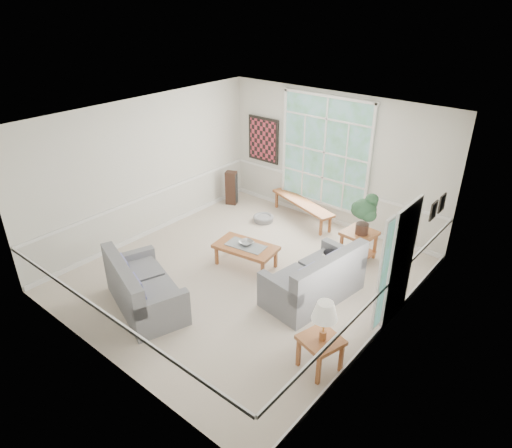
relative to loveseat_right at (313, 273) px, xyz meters
The scene contains 24 objects.
floor 1.47m from the loveseat_right, behind, with size 5.50×6.00×0.01m, color #C3B3A1.
ceiling 2.87m from the loveseat_right, behind, with size 5.50×6.00×0.02m, color white.
wall_back 3.25m from the loveseat_right, 116.26° to the left, with size 5.50×0.02×3.00m, color silver.
wall_front 3.65m from the loveseat_right, 112.87° to the right, with size 5.50×0.02×3.00m, color silver.
wall_left 4.24m from the loveseat_right, behind, with size 0.02×6.00×3.00m, color silver.
wall_right 1.73m from the loveseat_right, ahead, with size 0.02×6.00×3.00m, color silver.
window_back 3.35m from the loveseat_right, 119.86° to the left, with size 2.30×0.08×2.40m, color white.
entry_door 1.50m from the loveseat_right, 15.18° to the left, with size 0.08×0.90×2.10m, color white.
door_sidelight 1.52m from the loveseat_right, 11.14° to the right, with size 0.08×0.26×1.90m, color white.
wall_art 4.43m from the loveseat_right, 140.68° to the left, with size 0.90×0.06×1.10m, color maroon.
wall_frame_near 2.29m from the loveseat_right, 48.39° to the left, with size 0.04×0.26×0.32m, color black.
wall_frame_far 2.57m from the loveseat_right, 54.90° to the left, with size 0.04×0.26×0.32m, color black.
loveseat_right is the anchor object (origin of this frame).
loveseat_front 2.89m from the loveseat_right, 135.02° to the right, with size 1.74×0.90×0.94m, color slate.
coffee_table 1.59m from the loveseat_right, behind, with size 1.21×0.66×0.45m, color #95532B.
pewter_bowl 1.60m from the loveseat_right, behind, with size 0.32×0.32×0.08m, color gray.
window_bench 3.07m from the loveseat_right, 127.97° to the left, with size 1.94×0.38×0.45m, color #95532B.
end_table 1.69m from the loveseat_right, 90.39° to the left, with size 0.60×0.60×0.60m, color #95532B.
houseplant 1.73m from the loveseat_right, 88.45° to the left, with size 0.50×0.50×0.86m, color #26492D, non-canonical shape.
side_table 1.74m from the loveseat_right, 53.21° to the right, with size 0.54×0.54×0.55m, color #95532B.
table_lamp 1.78m from the loveseat_right, 52.63° to the right, with size 0.36×0.36×0.63m, color white, non-canonical shape.
pet_bed 3.10m from the loveseat_right, 145.14° to the left, with size 0.47×0.47×0.14m, color gray.
floor_speaker 4.27m from the loveseat_right, 151.87° to the left, with size 0.27×0.21×0.86m, color #372017.
cat 0.65m from the loveseat_right, 91.17° to the left, with size 0.36×0.25×0.17m, color black.
Camera 1 is at (4.83, -5.52, 4.90)m, focal length 32.00 mm.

